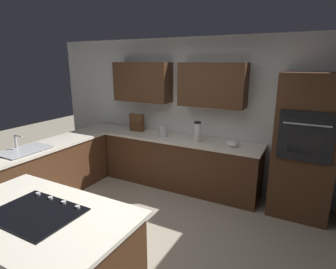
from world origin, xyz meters
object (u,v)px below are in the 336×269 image
Objects in this scene: wall_oven at (304,147)px; spice_rack at (137,123)px; sink_unit at (25,150)px; cooktop at (36,213)px; blender at (197,133)px; kettle at (163,131)px; mixing_bowl at (233,144)px.

wall_oven reaches higher than spice_rack.
sink_unit is 0.92× the size of cooktop.
cooktop is at bearing 81.80° from blender.
cooktop is at bearing 147.63° from sink_unit.
spice_rack is 0.67m from kettle.
spice_rack reaches higher than kettle.
sink_unit reaches higher than kettle.
sink_unit is 1.99m from cooktop.
kettle reaches higher than mixing_bowl.
wall_oven is 6.08× the size of blender.
mixing_bowl is (-2.68, -1.68, 0.03)m from sink_unit.
mixing_bowl is 1.91m from spice_rack.
wall_oven is 1.00m from mixing_bowl.
wall_oven is 3.44m from cooktop.
sink_unit is 3.96× the size of mixing_bowl.
cooktop is at bearing 70.08° from mixing_bowl.
sink_unit is 2.07× the size of blender.
cooktop is at bearing 107.44° from spice_rack.
cooktop is 2.92m from mixing_bowl.
wall_oven is at bearing -154.86° from sink_unit.
wall_oven is at bearing -125.56° from cooktop.
spice_rack is (-0.78, -1.81, 0.14)m from sink_unit.
spice_rack is (1.30, -0.13, 0.02)m from blender.
spice_rack is at bearing -11.14° from kettle.
spice_rack is (1.90, -0.13, 0.11)m from mixing_bowl.
spice_rack reaches higher than mixing_bowl.
spice_rack is at bearing -5.62° from blender.
blender reaches higher than kettle.
wall_oven is at bearing -177.49° from mixing_bowl.
cooktop is 3.63× the size of kettle.
cooktop is 2.76m from kettle.
blender is at bearing -98.20° from cooktop.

